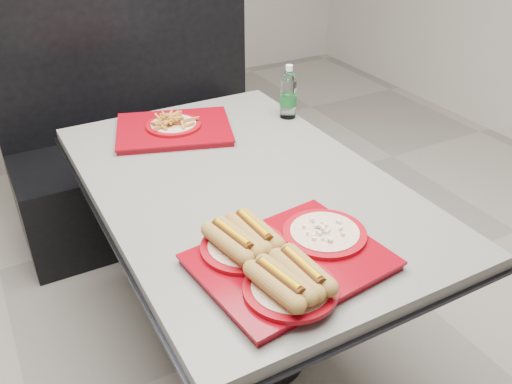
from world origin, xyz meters
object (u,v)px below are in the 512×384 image
diner_table (242,223)px  tray_far (174,126)px  booth_bench (144,146)px  water_bottle (288,95)px  tray_near (284,257)px

diner_table → tray_far: tray_far is taller
diner_table → tray_far: (-0.06, 0.46, 0.19)m
booth_bench → diner_table: bearing=-90.0°
booth_bench → tray_far: (-0.06, -0.64, 0.37)m
tray_far → water_bottle: size_ratio=2.37×
tray_near → water_bottle: (0.52, 0.82, 0.06)m
booth_bench → water_bottle: bearing=-60.5°
tray_near → water_bottle: 0.97m
diner_table → tray_near: 0.50m
tray_near → tray_far: 0.90m
booth_bench → water_bottle: size_ratio=6.23×
diner_table → tray_near: bearing=-104.0°
tray_near → water_bottle: size_ratio=2.32×
tray_near → tray_far: tray_near is taller
tray_far → water_bottle: 0.47m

